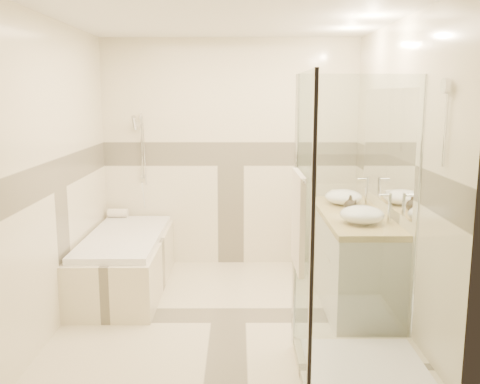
{
  "coord_description": "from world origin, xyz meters",
  "views": [
    {
      "loc": [
        0.09,
        -4.39,
        1.9
      ],
      "look_at": [
        0.1,
        0.25,
        1.05
      ],
      "focal_mm": 40.0,
      "sensor_mm": 36.0,
      "label": 1
    }
  ],
  "objects_px": {
    "amenity_bottle_a": "(355,208)",
    "amenity_bottle_b": "(350,203)",
    "bathtub": "(125,259)",
    "vanity": "(352,258)",
    "vessel_sink_far": "(362,215)",
    "vessel_sink_near": "(343,197)",
    "shower_enclosure": "(349,303)"
  },
  "relations": [
    {
      "from": "amenity_bottle_a",
      "to": "amenity_bottle_b",
      "type": "relative_size",
      "value": 0.97
    },
    {
      "from": "bathtub",
      "to": "amenity_bottle_a",
      "type": "height_order",
      "value": "amenity_bottle_a"
    },
    {
      "from": "amenity_bottle_b",
      "to": "vanity",
      "type": "bearing_deg",
      "value": -73.14
    },
    {
      "from": "bathtub",
      "to": "vessel_sink_far",
      "type": "height_order",
      "value": "vessel_sink_far"
    },
    {
      "from": "vessel_sink_near",
      "to": "bathtub",
      "type": "bearing_deg",
      "value": -179.09
    },
    {
      "from": "bathtub",
      "to": "shower_enclosure",
      "type": "xyz_separation_m",
      "value": [
        1.86,
        -1.62,
        0.2
      ]
    },
    {
      "from": "vessel_sink_near",
      "to": "vessel_sink_far",
      "type": "relative_size",
      "value": 0.98
    },
    {
      "from": "bathtub",
      "to": "amenity_bottle_b",
      "type": "height_order",
      "value": "amenity_bottle_b"
    },
    {
      "from": "vessel_sink_near",
      "to": "amenity_bottle_b",
      "type": "distance_m",
      "value": 0.32
    },
    {
      "from": "vessel_sink_far",
      "to": "amenity_bottle_b",
      "type": "relative_size",
      "value": 2.46
    },
    {
      "from": "bathtub",
      "to": "vanity",
      "type": "relative_size",
      "value": 1.05
    },
    {
      "from": "bathtub",
      "to": "vanity",
      "type": "distance_m",
      "value": 2.18
    },
    {
      "from": "vessel_sink_far",
      "to": "bathtub",
      "type": "bearing_deg",
      "value": 160.58
    },
    {
      "from": "bathtub",
      "to": "vessel_sink_far",
      "type": "xyz_separation_m",
      "value": [
        2.13,
        -0.75,
        0.62
      ]
    },
    {
      "from": "shower_enclosure",
      "to": "vanity",
      "type": "bearing_deg",
      "value": 77.03
    },
    {
      "from": "shower_enclosure",
      "to": "vessel_sink_near",
      "type": "height_order",
      "value": "shower_enclosure"
    },
    {
      "from": "vessel_sink_far",
      "to": "amenity_bottle_a",
      "type": "xyz_separation_m",
      "value": [
        0.0,
        0.25,
        -0.0
      ]
    },
    {
      "from": "vanity",
      "to": "shower_enclosure",
      "type": "bearing_deg",
      "value": -102.97
    },
    {
      "from": "vanity",
      "to": "amenity_bottle_b",
      "type": "bearing_deg",
      "value": 106.86
    },
    {
      "from": "vessel_sink_near",
      "to": "amenity_bottle_a",
      "type": "distance_m",
      "value": 0.53
    },
    {
      "from": "bathtub",
      "to": "vessel_sink_near",
      "type": "xyz_separation_m",
      "value": [
        2.13,
        0.03,
        0.61
      ]
    },
    {
      "from": "shower_enclosure",
      "to": "amenity_bottle_a",
      "type": "height_order",
      "value": "shower_enclosure"
    },
    {
      "from": "vanity",
      "to": "shower_enclosure",
      "type": "height_order",
      "value": "shower_enclosure"
    },
    {
      "from": "vessel_sink_near",
      "to": "vessel_sink_far",
      "type": "height_order",
      "value": "vessel_sink_far"
    },
    {
      "from": "bathtub",
      "to": "amenity_bottle_b",
      "type": "xyz_separation_m",
      "value": [
        2.13,
        -0.28,
        0.62
      ]
    },
    {
      "from": "vanity",
      "to": "bathtub",
      "type": "bearing_deg",
      "value": 170.75
    },
    {
      "from": "vessel_sink_near",
      "to": "shower_enclosure",
      "type": "bearing_deg",
      "value": -99.36
    },
    {
      "from": "amenity_bottle_b",
      "to": "bathtub",
      "type": "bearing_deg",
      "value": 172.4
    },
    {
      "from": "bathtub",
      "to": "vanity",
      "type": "xyz_separation_m",
      "value": [
        2.15,
        -0.35,
        0.12
      ]
    },
    {
      "from": "shower_enclosure",
      "to": "amenity_bottle_a",
      "type": "xyz_separation_m",
      "value": [
        0.27,
        1.12,
        0.42
      ]
    },
    {
      "from": "amenity_bottle_a",
      "to": "amenity_bottle_b",
      "type": "height_order",
      "value": "amenity_bottle_b"
    },
    {
      "from": "vessel_sink_far",
      "to": "amenity_bottle_a",
      "type": "bearing_deg",
      "value": 90.0
    }
  ]
}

